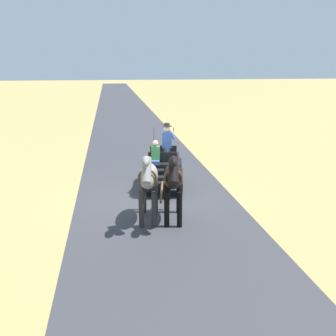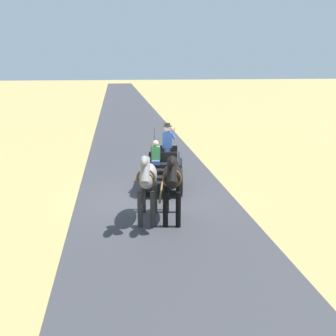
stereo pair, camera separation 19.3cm
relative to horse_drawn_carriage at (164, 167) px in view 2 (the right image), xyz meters
The scene contains 5 objects.
ground_plane 1.19m from the horse_drawn_carriage, 61.13° to the left, with size 200.00×200.00×0.00m, color tan.
road_surface 1.18m from the horse_drawn_carriage, 61.13° to the left, with size 5.44×160.00×0.01m, color #38383D.
horse_drawn_carriage is the anchor object (origin of this frame).
horse_near_side 3.09m from the horse_drawn_carriage, 87.43° to the left, with size 0.80×2.15×2.21m.
horse_off_side 3.09m from the horse_drawn_carriage, 73.82° to the left, with size 0.80×2.15×2.21m.
Camera 2 is at (1.28, 12.61, 4.51)m, focal length 40.44 mm.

